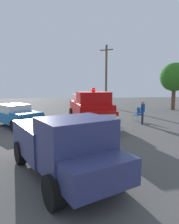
# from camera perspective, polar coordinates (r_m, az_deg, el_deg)

# --- Properties ---
(ground_plane) EXTENTS (60.00, 60.00, 0.00)m
(ground_plane) POSITION_cam_1_polar(r_m,az_deg,el_deg) (13.59, 0.24, -4.08)
(ground_plane) COLOR #514F4C
(vintage_fire_truck) EXTENTS (2.64, 6.07, 2.59)m
(vintage_fire_truck) POSITION_cam_1_polar(r_m,az_deg,el_deg) (13.49, 0.20, 0.98)
(vintage_fire_truck) COLOR black
(vintage_fire_truck) RESTS_ON ground
(classic_hot_rod) EXTENTS (4.05, 4.62, 1.46)m
(classic_hot_rod) POSITION_cam_1_polar(r_m,az_deg,el_deg) (14.39, -19.85, -0.87)
(classic_hot_rod) COLOR black
(classic_hot_rod) RESTS_ON ground
(parked_pickup) EXTENTS (3.55, 5.12, 1.90)m
(parked_pickup) POSITION_cam_1_polar(r_m,az_deg,el_deg) (6.26, -7.78, -8.86)
(parked_pickup) COLOR black
(parked_pickup) RESTS_ON ground
(lawn_chair_near_truck) EXTENTS (0.69, 0.69, 1.02)m
(lawn_chair_near_truck) POSITION_cam_1_polar(r_m,az_deg,el_deg) (10.37, -6.89, -4.50)
(lawn_chair_near_truck) COLOR #B7BABF
(lawn_chair_near_truck) RESTS_ON ground
(lawn_chair_by_car) EXTENTS (0.68, 0.69, 1.02)m
(lawn_chair_by_car) POSITION_cam_1_polar(r_m,az_deg,el_deg) (10.11, -14.38, -5.00)
(lawn_chair_by_car) COLOR #B7BABF
(lawn_chair_by_car) RESTS_ON ground
(lawn_chair_spare) EXTENTS (0.67, 0.67, 1.02)m
(lawn_chair_spare) POSITION_cam_1_polar(r_m,az_deg,el_deg) (16.09, 13.60, -0.33)
(lawn_chair_spare) COLOR #B7BABF
(lawn_chair_spare) RESTS_ON ground
(spectator_seated) EXTENTS (0.64, 0.64, 1.29)m
(spectator_seated) POSITION_cam_1_polar(r_m,az_deg,el_deg) (10.44, -6.40, -3.81)
(spectator_seated) COLOR #383842
(spectator_seated) RESTS_ON ground
(spectator_standing) EXTENTS (0.38, 0.64, 1.68)m
(spectator_standing) POSITION_cam_1_polar(r_m,az_deg,el_deg) (14.72, 14.71, 0.38)
(spectator_standing) COLOR #2D334C
(spectator_standing) RESTS_ON ground
(oak_tree_right) EXTENTS (3.12, 3.12, 5.19)m
(oak_tree_right) POSITION_cam_1_polar(r_m,az_deg,el_deg) (24.47, 22.79, 9.00)
(oak_tree_right) COLOR brown
(oak_tree_right) RESTS_ON ground
(utility_pole) EXTENTS (1.49, 1.02, 7.67)m
(utility_pole) POSITION_cam_1_polar(r_m,az_deg,el_deg) (25.97, 4.72, 10.30)
(utility_pole) COLOR brown
(utility_pole) RESTS_ON ground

